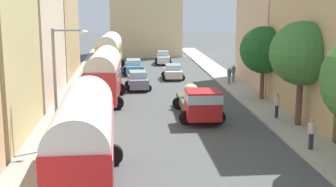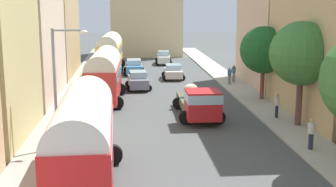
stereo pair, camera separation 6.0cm
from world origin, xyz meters
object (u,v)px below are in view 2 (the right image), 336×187
Objects in this scene: car_3 at (134,67)px; streetlamp_near at (60,79)px; parked_bus_1 at (104,73)px; car_0 at (173,72)px; pedestrian_3 at (311,133)px; pedestrian_0 at (234,73)px; pedestrian_1 at (229,75)px; parked_bus_2 at (110,50)px; pedestrian_2 at (277,104)px; parked_bus_0 at (84,136)px; cargo_truck_0 at (199,102)px; car_2 at (138,80)px; car_1 at (164,58)px.

car_3 is 0.68× the size of streetlamp_near.
car_0 is (6.45, 10.45, -1.52)m from parked_bus_1.
parked_bus_1 is at bearing 130.60° from pedestrian_3.
pedestrian_1 is at bearing -120.64° from pedestrian_0.
pedestrian_1 reaches higher than car_0.
parked_bus_2 is at bearing 137.75° from pedestrian_1.
pedestrian_2 reaches higher than pedestrian_1.
parked_bus_0 is 31.43m from car_3.
cargo_truck_0 is 3.92× the size of pedestrian_2.
pedestrian_1 is 12.84m from pedestrian_2.
car_2 is 17.85m from streetlamp_near.
streetlamp_near reaches higher than car_3.
streetlamp_near reaches higher than pedestrian_0.
streetlamp_near reaches higher than car_1.
cargo_truck_0 reaches higher than car_1.
car_2 is at bearing -75.92° from parked_bus_2.
car_0 is at bearing 150.84° from pedestrian_0.
car_1 is 34.95m from streetlamp_near.
car_3 is 22.65m from pedestrian_2.
car_2 is 14.73m from pedestrian_2.
car_1 is 0.65× the size of streetlamp_near.
car_0 is 5.38m from car_3.
car_0 is 11.49m from car_1.
pedestrian_1 is (4.91, -4.20, 0.22)m from car_0.
cargo_truck_0 is 4.18× the size of pedestrian_1.
pedestrian_0 is 0.99× the size of pedestrian_2.
parked_bus_1 is 12.37m from car_0.
parked_bus_2 is at bearing 136.57° from car_0.
pedestrian_2 is (8.99, -11.66, 0.24)m from car_2.
car_3 is at bearing 108.00° from pedestrian_3.
pedestrian_2 is (9.23, -20.68, 0.26)m from car_3.
parked_bus_1 is at bearing -121.70° from car_0.
parked_bus_0 is 1.06× the size of parked_bus_2.
parked_bus_0 is 17.20m from parked_bus_1.
parked_bus_0 is at bearing -116.08° from pedestrian_0.
car_0 is 24.24m from pedestrian_3.
pedestrian_2 is at bearing -52.39° from car_2.
cargo_truck_0 is 20.58m from car_3.
parked_bus_2 reaches higher than car_0.
car_2 is at bearing 115.21° from pedestrian_3.
pedestrian_3 is at bearing -81.87° from car_1.
streetlamp_near reaches higher than cargo_truck_0.
parked_bus_0 is 28.43m from car_0.
parked_bus_0 is 15.87m from pedestrian_2.
car_2 is at bearing -102.10° from car_1.
car_0 is 2.06× the size of pedestrian_0.
pedestrian_2 reaches higher than car_0.
car_3 is (-3.96, 3.65, 0.05)m from car_0.
pedestrian_3 is (11.39, 3.91, -1.29)m from parked_bus_0.
streetlamp_near is (-1.65, 5.25, 1.57)m from parked_bus_0.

